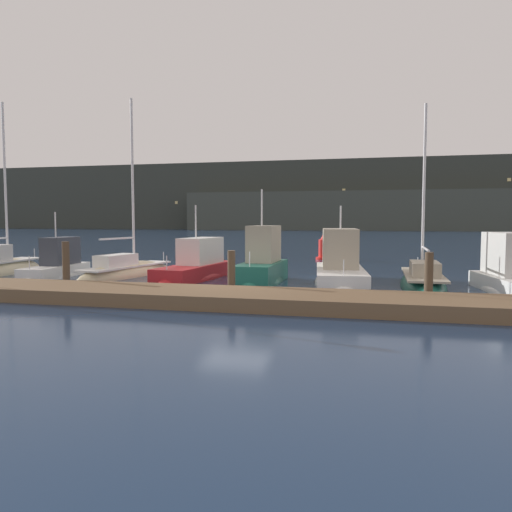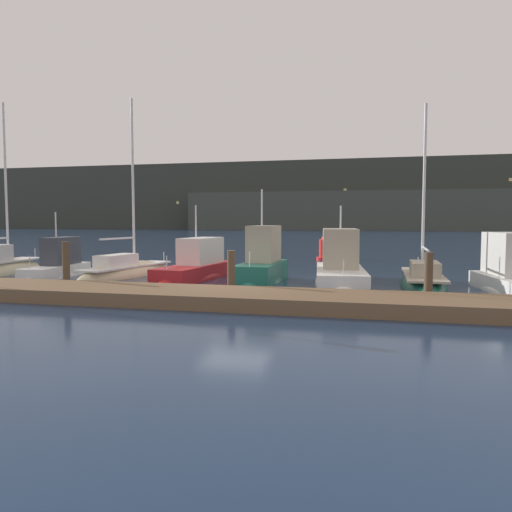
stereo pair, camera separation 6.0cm
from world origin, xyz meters
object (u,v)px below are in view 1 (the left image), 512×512
at_px(motorboat_berth_4, 196,272).
at_px(motorboat_berth_5, 262,272).
at_px(sailboat_berth_3, 127,274).
at_px(motorboat_berth_6, 340,274).
at_px(sailboat_berth_7, 423,284).
at_px(motorboat_berth_8, 512,282).
at_px(sailboat_berth_1, 1,271).
at_px(motorboat_berth_2, 57,270).
at_px(channel_buoy, 324,249).

relative_size(motorboat_berth_4, motorboat_berth_5, 1.33).
xyz_separation_m(sailboat_berth_3, motorboat_berth_5, (6.97, -0.83, 0.36)).
distance_m(motorboat_berth_4, motorboat_berth_6, 6.68).
bearing_deg(motorboat_berth_6, sailboat_berth_7, -6.28).
relative_size(motorboat_berth_6, motorboat_berth_8, 1.21).
xyz_separation_m(motorboat_berth_4, motorboat_berth_5, (3.32, -0.69, 0.17)).
bearing_deg(motorboat_berth_4, sailboat_berth_1, -177.65).
bearing_deg(motorboat_berth_4, sailboat_berth_7, -2.87).
height_order(sailboat_berth_1, motorboat_berth_2, sailboat_berth_1).
relative_size(motorboat_berth_4, channel_buoy, 3.14).
distance_m(motorboat_berth_4, motorboat_berth_5, 3.40).
height_order(sailboat_berth_1, channel_buoy, sailboat_berth_1).
bearing_deg(motorboat_berth_6, motorboat_berth_8, -11.47).
bearing_deg(sailboat_berth_1, motorboat_berth_8, -2.51).
distance_m(motorboat_berth_4, sailboat_berth_7, 10.09).
relative_size(motorboat_berth_2, motorboat_berth_4, 0.77).
xyz_separation_m(motorboat_berth_5, motorboat_berth_6, (3.36, 0.56, -0.06)).
bearing_deg(motorboat_berth_5, motorboat_berth_4, 168.23).
relative_size(motorboat_berth_6, channel_buoy, 3.41).
bearing_deg(sailboat_berth_3, motorboat_berth_5, -6.83).
height_order(motorboat_berth_5, motorboat_berth_8, motorboat_berth_5).
xyz_separation_m(motorboat_berth_6, motorboat_berth_8, (6.54, -1.33, -0.00)).
distance_m(motorboat_berth_2, motorboat_berth_5, 10.15).
relative_size(motorboat_berth_2, channel_buoy, 2.42).
relative_size(motorboat_berth_5, motorboat_berth_8, 0.84).
height_order(motorboat_berth_6, channel_buoy, motorboat_berth_6).
bearing_deg(channel_buoy, motorboat_berth_8, -59.00).
distance_m(motorboat_berth_2, channel_buoy, 17.83).
height_order(sailboat_berth_7, channel_buoy, sailboat_berth_7).
height_order(motorboat_berth_4, motorboat_berth_8, motorboat_berth_8).
relative_size(sailboat_berth_1, sailboat_berth_7, 1.16).
xyz_separation_m(sailboat_berth_3, channel_buoy, (8.32, 12.64, 0.65)).
height_order(motorboat_berth_4, sailboat_berth_7, sailboat_berth_7).
bearing_deg(sailboat_berth_1, motorboat_berth_5, -1.12).
bearing_deg(sailboat_berth_7, motorboat_berth_6, 173.72).
bearing_deg(sailboat_berth_3, motorboat_berth_8, -5.42).
xyz_separation_m(sailboat_berth_1, motorboat_berth_2, (3.52, -0.42, 0.20)).
distance_m(sailboat_berth_3, channel_buoy, 15.14).
distance_m(motorboat_berth_2, sailboat_berth_7, 16.92).
height_order(sailboat_berth_3, motorboat_berth_6, sailboat_berth_3).
bearing_deg(sailboat_berth_1, sailboat_berth_3, 4.85).
bearing_deg(motorboat_berth_2, motorboat_berth_8, -1.76).
xyz_separation_m(motorboat_berth_5, sailboat_berth_7, (6.76, 0.19, -0.36)).
height_order(motorboat_berth_6, motorboat_berth_8, motorboat_berth_8).
distance_m(motorboat_berth_4, channel_buoy, 13.61).
height_order(sailboat_berth_1, sailboat_berth_3, sailboat_berth_1).
height_order(sailboat_berth_3, motorboat_berth_5, sailboat_berth_3).
height_order(motorboat_berth_2, sailboat_berth_3, sailboat_berth_3).
xyz_separation_m(motorboat_berth_8, channel_buoy, (-8.55, 14.24, 0.35)).
relative_size(sailboat_berth_1, motorboat_berth_2, 1.94).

